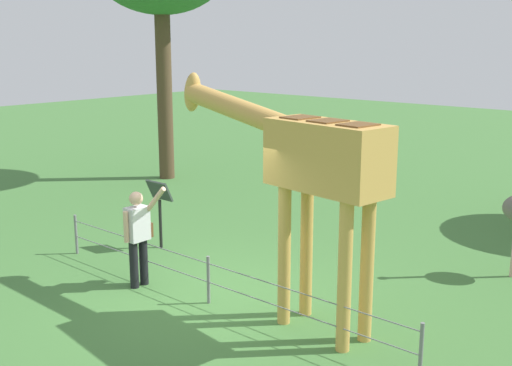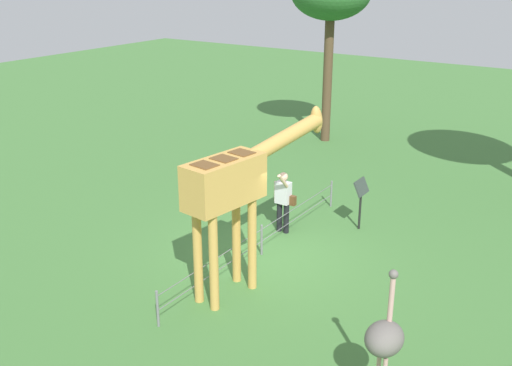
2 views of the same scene
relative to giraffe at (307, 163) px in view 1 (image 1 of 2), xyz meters
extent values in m
plane|color=#427538|center=(1.52, 0.32, -2.31)|extent=(60.00, 60.00, 0.00)
cylinder|color=gold|center=(0.23, 0.19, -1.31)|extent=(0.18, 0.18, 2.00)
cylinder|color=gold|center=(0.17, -0.24, -1.31)|extent=(0.18, 0.18, 2.00)
cylinder|color=gold|center=(-0.86, 0.34, -1.31)|extent=(0.18, 0.18, 2.00)
cylinder|color=gold|center=(-0.92, -0.10, -1.31)|extent=(0.18, 0.18, 2.00)
cube|color=gold|center=(-0.35, 0.05, 0.14)|extent=(1.78, 0.92, 0.90)
cube|color=brown|center=(0.15, -0.02, 0.60)|extent=(0.42, 0.48, 0.02)
cube|color=brown|center=(-0.35, 0.05, 0.60)|extent=(0.42, 0.48, 0.02)
cube|color=brown|center=(-0.84, 0.11, 0.60)|extent=(0.42, 0.48, 0.02)
cylinder|color=gold|center=(1.41, -0.19, 0.60)|extent=(2.42, 0.64, 0.69)
ellipsoid|color=gold|center=(2.57, -0.34, 0.79)|extent=(0.41, 0.31, 0.68)
cylinder|color=brown|center=(2.57, -0.28, 0.97)|extent=(0.05, 0.05, 0.14)
cylinder|color=brown|center=(2.57, -0.40, 0.97)|extent=(0.05, 0.05, 0.14)
cylinder|color=black|center=(2.86, 0.56, -1.92)|extent=(0.14, 0.14, 0.78)
cylinder|color=black|center=(2.86, 0.76, -1.92)|extent=(0.14, 0.14, 0.78)
cube|color=silver|center=(2.86, 0.66, -1.26)|extent=(0.24, 0.36, 0.55)
sphere|color=#D8AD8C|center=(2.86, 0.66, -0.84)|extent=(0.22, 0.22, 0.22)
cylinder|color=#D8AD8C|center=(2.57, 0.50, -0.83)|extent=(0.44, 0.08, 0.45)
cylinder|color=#D8AD8C|center=(2.86, 0.88, -1.26)|extent=(0.08, 0.08, 0.50)
cube|color=brown|center=(2.91, 0.44, -1.43)|extent=(0.12, 0.20, 0.24)
cylinder|color=brown|center=(8.82, -5.15, 0.07)|extent=(0.43, 0.43, 4.76)
cylinder|color=black|center=(4.10, -0.86, -1.84)|extent=(0.06, 0.06, 0.95)
cube|color=#333D38|center=(4.10, -0.86, -1.18)|extent=(0.56, 0.21, 0.38)
cylinder|color=slate|center=(-1.98, 0.41, -1.94)|extent=(0.05, 0.05, 0.75)
cylinder|color=slate|center=(1.52, 0.41, -1.94)|extent=(0.05, 0.05, 0.75)
cylinder|color=slate|center=(5.02, 0.41, -1.94)|extent=(0.05, 0.05, 0.75)
cube|color=slate|center=(1.52, 0.41, -1.67)|extent=(7.00, 0.01, 0.01)
cube|color=slate|center=(1.52, 0.41, -1.97)|extent=(7.00, 0.01, 0.01)
camera|label=1|loc=(-4.99, 6.78, 1.63)|focal=44.71mm
camera|label=2|loc=(-8.90, -6.41, 4.08)|focal=42.04mm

